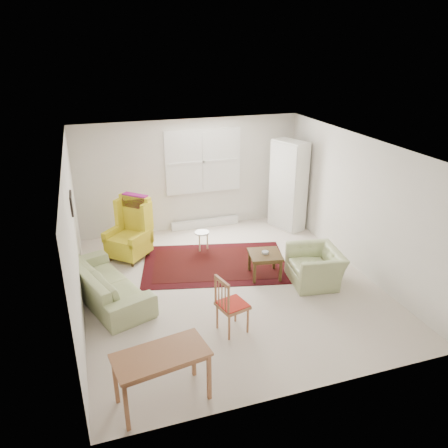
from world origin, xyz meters
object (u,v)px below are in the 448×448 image
object	(u,v)px
armchair	(315,263)
desk	(162,377)
stool	(202,241)
desk_chair	(233,304)
cabinet	(288,185)
sofa	(106,277)
wingback_chair	(127,229)
coffee_table	(265,265)

from	to	relation	value
armchair	desk	size ratio (longest dim) A/B	0.87
stool	desk_chair	xyz separation A→B (m)	(-0.29, -2.79, 0.26)
stool	desk_chair	world-z (taller)	desk_chair
cabinet	sofa	bearing A→B (deg)	-176.47
armchair	wingback_chair	xyz separation A→B (m)	(-3.06, 1.97, 0.25)
armchair	sofa	bearing A→B (deg)	-91.27
wingback_chair	stool	distance (m)	1.55
sofa	coffee_table	bearing A→B (deg)	-112.24
armchair	stool	xyz separation A→B (m)	(-1.58, 1.89, -0.17)
wingback_chair	armchair	bearing A→B (deg)	10.41
armchair	stool	size ratio (longest dim) A/B	2.34
desk	cabinet	bearing A→B (deg)	49.86
desk	sofa	bearing A→B (deg)	100.57
cabinet	desk	size ratio (longest dim) A/B	1.84
cabinet	desk_chair	xyz separation A→B (m)	(-2.48, -3.36, -0.55)
sofa	stool	size ratio (longest dim) A/B	4.98
desk_chair	wingback_chair	bearing A→B (deg)	7.98
armchair	cabinet	distance (m)	2.61
wingback_chair	coffee_table	size ratio (longest dim) A/B	2.20
desk	desk_chair	bearing A→B (deg)	40.39
desk	wingback_chair	bearing A→B (deg)	89.24
sofa	desk	xyz separation A→B (m)	(0.47, -2.54, -0.06)
stool	wingback_chair	bearing A→B (deg)	176.73
sofa	armchair	world-z (taller)	sofa
coffee_table	desk_chair	xyz separation A→B (m)	(-1.10, -1.38, 0.23)
coffee_table	desk_chair	world-z (taller)	desk_chair
wingback_chair	desk_chair	size ratio (longest dim) A/B	1.35
stool	desk_chair	bearing A→B (deg)	-96.03
sofa	wingback_chair	size ratio (longest dim) A/B	1.63
wingback_chair	desk	distance (m)	3.94
stool	desk	world-z (taller)	desk
armchair	desk_chair	distance (m)	2.08
sofa	stool	xyz separation A→B (m)	(2.01, 1.31, -0.21)
cabinet	desk	world-z (taller)	cabinet
sofa	coffee_table	xyz separation A→B (m)	(2.82, -0.11, -0.18)
wingback_chair	stool	world-z (taller)	wingback_chair
desk_chair	sofa	bearing A→B (deg)	34.67
coffee_table	cabinet	distance (m)	2.54
armchair	cabinet	xyz separation A→B (m)	(0.61, 2.46, 0.64)
armchair	coffee_table	size ratio (longest dim) A/B	1.68
stool	cabinet	xyz separation A→B (m)	(2.19, 0.57, 0.81)
wingback_chair	stool	size ratio (longest dim) A/B	3.05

